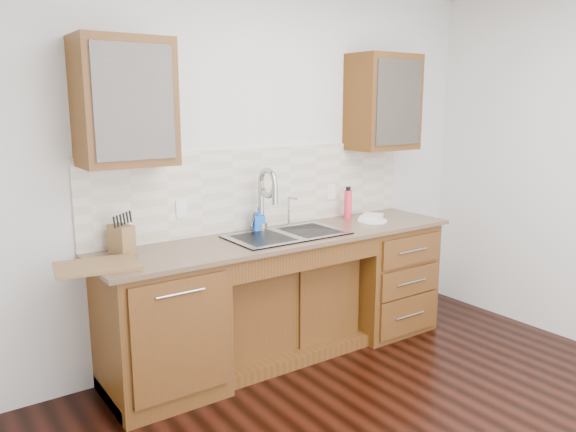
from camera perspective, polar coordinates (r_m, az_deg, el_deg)
wall_back at (r=4.18m, az=-3.15°, el=4.93°), size 4.00×0.10×2.70m
base_cabinet_left at (r=3.68m, az=-12.85°, el=-10.96°), size 0.70×0.62×0.88m
base_cabinet_center at (r=4.19m, az=-1.03°, el=-9.12°), size 1.20×0.44×0.70m
base_cabinet_right at (r=4.67m, az=9.38°, el=-5.95°), size 0.70×0.62×0.88m
countertop at (r=3.95m, az=-0.21°, el=-2.14°), size 2.70×0.65×0.03m
backsplash at (r=4.15m, az=-2.68°, el=2.86°), size 2.70×0.02×0.59m
sink at (r=3.96m, az=-0.08°, el=-3.17°), size 0.84×0.46×0.19m
faucet at (r=4.05m, az=-2.76°, el=1.27°), size 0.04×0.04×0.40m
filter_tap at (r=4.20m, az=0.07°, el=0.56°), size 0.02×0.02×0.24m
upper_cabinet_left at (r=3.50m, az=-16.29°, el=11.03°), size 0.55×0.34×0.75m
upper_cabinet_right at (r=4.63m, az=9.62°, el=11.30°), size 0.55×0.34×0.75m
outlet_left at (r=3.85m, az=-10.77°, el=0.71°), size 0.08×0.01×0.12m
outlet_right at (r=4.53m, az=4.40°, el=2.47°), size 0.08×0.01×0.12m
soap_bottle at (r=4.06m, az=-2.99°, el=-0.32°), size 0.10×0.10×0.17m
water_bottle at (r=4.49m, az=6.11°, el=1.14°), size 0.07×0.07×0.23m
plate at (r=4.44m, az=8.54°, el=-0.47°), size 0.27×0.27×0.01m
dish_towel at (r=4.47m, az=8.47°, el=-0.06°), size 0.24×0.22×0.03m
knife_block at (r=3.60m, az=-16.56°, el=-2.29°), size 0.14×0.18×0.18m
cutting_board at (r=3.35m, az=-18.83°, el=-4.82°), size 0.50×0.39×0.02m
cup_left_a at (r=3.48m, az=-17.48°, el=10.17°), size 0.17×0.17×0.10m
cup_left_b at (r=3.52m, az=-15.56°, el=10.21°), size 0.13×0.13×0.10m
cup_right_a at (r=4.58m, az=8.97°, el=10.66°), size 0.16×0.16×0.09m
cup_right_b at (r=4.72m, az=10.68°, el=10.64°), size 0.13×0.13×0.10m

